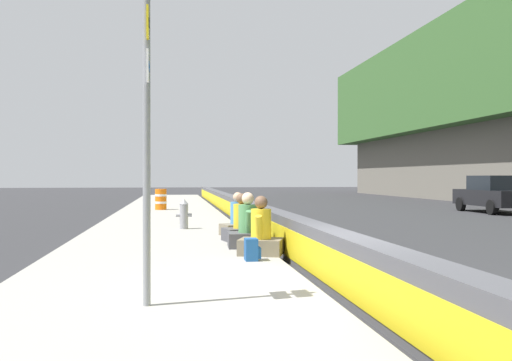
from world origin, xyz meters
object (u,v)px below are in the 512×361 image
object	(u,v)px
fire_hydrant	(184,213)
seated_person_foreground	(261,236)
seated_person_middle	(248,230)
parked_car_fourth	(494,194)
route_sign_post	(147,130)
construction_barrel	(161,199)
seated_person_rear	(242,226)
backpack	(252,250)
seated_person_far	(238,222)

from	to	relation	value
fire_hydrant	seated_person_foreground	xyz separation A→B (m)	(-5.68, -1.39, -0.09)
seated_person_middle	parked_car_fourth	distance (m)	17.68
route_sign_post	parked_car_fourth	distance (m)	22.82
seated_person_middle	construction_barrel	world-z (taller)	seated_person_middle
seated_person_middle	seated_person_rear	distance (m)	1.20
backpack	fire_hydrant	bearing A→B (deg)	9.80
seated_person_foreground	seated_person_rear	bearing A→B (deg)	2.39
seated_person_middle	backpack	distance (m)	1.93
construction_barrel	backpack	bearing A→B (deg)	-172.96
seated_person_far	backpack	world-z (taller)	seated_person_far
backpack	construction_barrel	xyz separation A→B (m)	(16.15, 2.00, 0.28)
seated_person_middle	seated_person_far	size ratio (longest dim) A/B	1.06
construction_barrel	seated_person_middle	bearing A→B (deg)	-171.32
seated_person_rear	construction_barrel	world-z (taller)	seated_person_rear
fire_hydrant	parked_car_fourth	xyz separation A→B (m)	(7.51, -14.24, 0.27)
seated_person_far	seated_person_middle	bearing A→B (deg)	178.70
fire_hydrant	seated_person_rear	size ratio (longest dim) A/B	0.78
seated_person_far	parked_car_fourth	xyz separation A→B (m)	(9.61, -12.90, 0.37)
seated_person_middle	seated_person_foreground	bearing A→B (deg)	-174.81
fire_hydrant	construction_barrel	size ratio (longest dim) A/B	0.93
backpack	construction_barrel	world-z (taller)	construction_barrel
construction_barrel	parked_car_fourth	size ratio (longest dim) A/B	0.21
seated_person_middle	seated_person_rear	world-z (taller)	seated_person_middle
fire_hydrant	seated_person_foreground	bearing A→B (deg)	-166.21
fire_hydrant	seated_person_middle	distance (m)	4.69
route_sign_post	parked_car_fourth	size ratio (longest dim) A/B	0.79
route_sign_post	construction_barrel	size ratio (longest dim) A/B	3.79
fire_hydrant	seated_person_middle	size ratio (longest dim) A/B	0.74
fire_hydrant	seated_person_middle	xyz separation A→B (m)	(-4.51, -1.29, -0.08)
seated_person_rear	construction_barrel	distance (m)	13.22
backpack	route_sign_post	bearing A→B (deg)	153.06
seated_person_foreground	construction_barrel	distance (m)	15.58
seated_person_rear	backpack	xyz separation A→B (m)	(-3.11, 0.19, -0.16)
route_sign_post	parked_car_fourth	world-z (taller)	route_sign_post
backpack	construction_barrel	bearing A→B (deg)	7.04
route_sign_post	seated_person_rear	world-z (taller)	route_sign_post
seated_person_far	backpack	distance (m)	4.33
seated_person_foreground	construction_barrel	size ratio (longest dim) A/B	1.21
route_sign_post	seated_person_rear	size ratio (longest dim) A/B	3.20
route_sign_post	backpack	world-z (taller)	route_sign_post
backpack	seated_person_far	bearing A→B (deg)	-3.08
fire_hydrant	parked_car_fourth	bearing A→B (deg)	-62.20
seated_person_foreground	route_sign_post	bearing A→B (deg)	154.10
seated_person_rear	seated_person_far	xyz separation A→B (m)	(1.22, -0.05, -0.00)
seated_person_rear	backpack	bearing A→B (deg)	176.58
seated_person_foreground	parked_car_fourth	size ratio (longest dim) A/B	0.25
seated_person_far	construction_barrel	world-z (taller)	seated_person_far
route_sign_post	backpack	size ratio (longest dim) A/B	9.00
parked_car_fourth	fire_hydrant	bearing A→B (deg)	117.80
route_sign_post	seated_person_far	xyz separation A→B (m)	(7.68, -1.94, -1.72)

